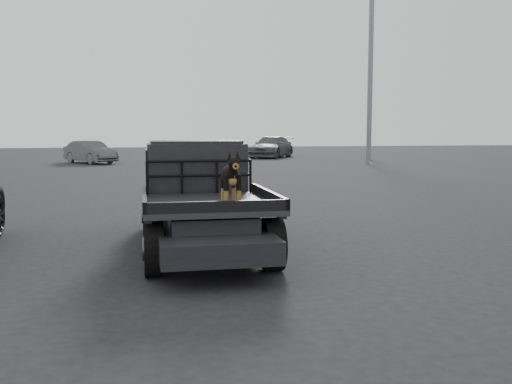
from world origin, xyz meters
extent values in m
plane|color=black|center=(0.00, 0.00, 0.00)|extent=(120.00, 120.00, 0.00)
imported|color=#49494E|center=(-3.27, 28.31, 0.67)|extent=(3.46, 4.17, 1.34)
imported|color=#46474C|center=(9.00, 33.22, 0.77)|extent=(4.59, 5.63, 1.53)
cylinder|color=slate|center=(12.75, 24.35, 6.92)|extent=(0.18, 0.18, 13.84)
cylinder|color=slate|center=(14.80, 28.91, 7.29)|extent=(0.18, 0.18, 14.59)
camera|label=1|loc=(-0.34, -7.15, 2.00)|focal=40.00mm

